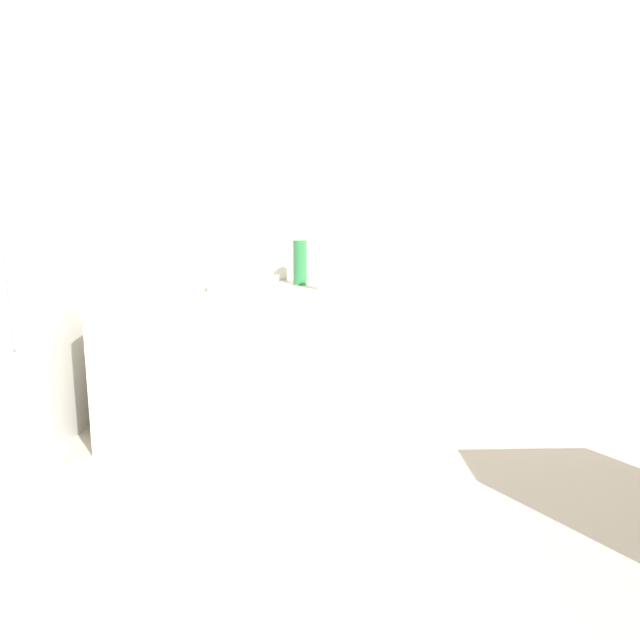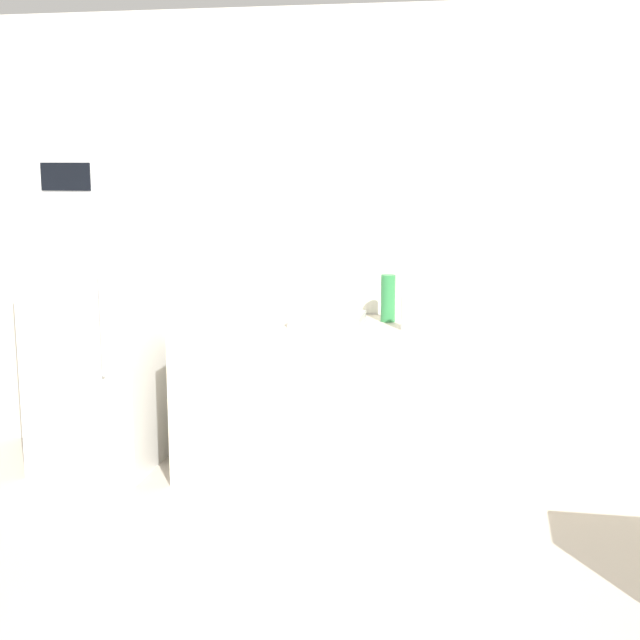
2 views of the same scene
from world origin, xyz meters
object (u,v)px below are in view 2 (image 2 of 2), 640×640
refrigerator (96,335)px  bottle_short (407,313)px  bottle_tall (388,298)px  microwave (89,176)px

refrigerator → bottle_short: (1.78, -0.07, 0.20)m
bottle_tall → bottle_short: 0.27m
bottle_short → microwave: bearing=177.9°
microwave → bottle_short: bearing=-2.1°
refrigerator → microwave: microwave is taller
microwave → bottle_short: size_ratio=2.80×
microwave → bottle_tall: bearing=5.7°
refrigerator → bottle_tall: bearing=5.6°
bottle_tall → bottle_short: bottle_tall is taller
microwave → bottle_tall: (1.65, 0.16, -0.66)m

